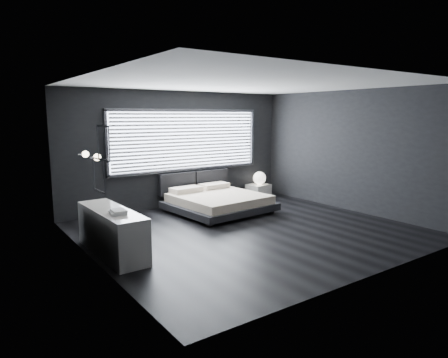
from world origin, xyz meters
TOP-DOWN VIEW (x-y plane):
  - room at (0.00, 0.00)m, footprint 6.04×6.00m
  - window at (0.20, 2.70)m, footprint 4.14×0.09m
  - headboard at (0.35, 2.64)m, footprint 1.96×0.16m
  - sconce_near at (-2.88, 0.05)m, footprint 0.18×0.11m
  - sconce_far at (-2.88, 0.65)m, footprint 0.18×0.11m
  - wall_art_upper at (-2.98, -0.55)m, footprint 0.01×0.48m
  - wall_art_lower at (-2.98, -0.30)m, footprint 0.01×0.48m
  - bed at (0.35, 1.59)m, footprint 2.20×2.11m
  - nightstand at (2.26, 2.41)m, footprint 0.65×0.57m
  - orb_lamp at (2.28, 2.40)m, footprint 0.35×0.35m
  - dresser at (-2.65, 0.22)m, footprint 0.56×1.84m
  - book_stack at (-2.65, -0.10)m, footprint 0.29×0.35m

SIDE VIEW (x-z plane):
  - nightstand at x=2.26m, z-range 0.00..0.34m
  - bed at x=0.35m, z-range -0.02..0.51m
  - dresser at x=-2.65m, z-range 0.00..0.73m
  - orb_lamp at x=2.28m, z-range 0.34..0.69m
  - headboard at x=0.35m, z-range 0.31..0.83m
  - book_stack at x=-2.65m, z-range 0.73..0.79m
  - wall_art_lower at x=-2.98m, z-range 1.14..1.62m
  - room at x=0.00m, z-range 0.00..2.80m
  - sconce_near at x=-2.88m, z-range 1.55..1.66m
  - sconce_far at x=-2.88m, z-range 1.55..1.66m
  - window at x=0.20m, z-range 0.85..2.37m
  - wall_art_upper at x=-2.98m, z-range 1.61..2.09m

